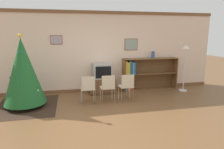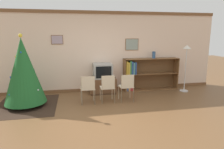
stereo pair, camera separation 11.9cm
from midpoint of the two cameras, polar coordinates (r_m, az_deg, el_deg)
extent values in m
plane|color=brown|center=(4.80, -1.31, -12.55)|extent=(24.00, 24.00, 0.00)
cube|color=beige|center=(6.84, -5.33, 6.40)|extent=(8.60, 0.08, 2.70)
cube|color=brown|center=(6.80, -5.48, 17.34)|extent=(8.60, 0.03, 0.10)
cube|color=brown|center=(7.03, -5.08, -4.26)|extent=(8.60, 0.03, 0.10)
cube|color=brown|center=(6.73, -16.13, 9.52)|extent=(0.38, 0.02, 0.29)
cube|color=#A893A3|center=(6.72, -16.14, 9.52)|extent=(0.34, 0.01, 0.26)
cube|color=brown|center=(7.04, 5.00, 8.56)|extent=(0.47, 0.02, 0.40)
cube|color=gray|center=(7.03, 5.03, 8.55)|extent=(0.43, 0.01, 0.37)
cube|color=#332319|center=(6.05, -23.81, -8.32)|extent=(1.63, 1.84, 0.01)
cylinder|color=maroon|center=(6.04, -23.85, -7.83)|extent=(0.36, 0.36, 0.10)
cone|color=#1E5B28|center=(5.81, -24.59, 0.88)|extent=(1.10, 1.10, 1.76)
sphere|color=yellow|center=(5.73, -25.38, 10.06)|extent=(0.10, 0.10, 0.10)
sphere|color=gold|center=(5.75, -26.42, 4.52)|extent=(0.05, 0.05, 0.05)
sphere|color=red|center=(5.99, -27.34, -1.15)|extent=(0.05, 0.05, 0.05)
sphere|color=red|center=(6.03, -28.05, -3.86)|extent=(0.05, 0.05, 0.05)
sphere|color=#1E4CB2|center=(5.86, -27.54, -0.85)|extent=(0.06, 0.06, 0.06)
sphere|color=silver|center=(5.65, -20.98, -4.28)|extent=(0.05, 0.05, 0.05)
sphere|color=#1E4CB2|center=(5.72, -27.86, -5.28)|extent=(0.04, 0.04, 0.04)
sphere|color=#1E4CB2|center=(5.63, -25.25, 5.69)|extent=(0.04, 0.04, 0.04)
cube|color=#4C311E|center=(6.78, -3.31, -5.05)|extent=(0.83, 0.53, 0.05)
cube|color=brown|center=(6.71, -3.34, -2.94)|extent=(0.86, 0.55, 0.47)
cube|color=#9E9E99|center=(6.61, -3.39, 1.05)|extent=(0.61, 0.53, 0.48)
cube|color=black|center=(6.34, -3.01, 0.62)|extent=(0.50, 0.01, 0.38)
cube|color=beige|center=(5.73, -7.52, -3.99)|extent=(0.40, 0.40, 0.02)
cube|color=beige|center=(5.50, -7.40, -2.54)|extent=(0.35, 0.02, 0.38)
cylinder|color=beige|center=(5.96, -9.35, -5.66)|extent=(0.02, 0.02, 0.42)
cylinder|color=beige|center=(5.98, -5.89, -5.49)|extent=(0.02, 0.02, 0.42)
cylinder|color=beige|center=(5.61, -9.15, -6.73)|extent=(0.02, 0.02, 0.42)
cylinder|color=beige|center=(5.64, -5.47, -6.54)|extent=(0.02, 0.02, 0.42)
cylinder|color=beige|center=(5.56, -9.21, -4.79)|extent=(0.02, 0.02, 0.82)
cylinder|color=beige|center=(5.58, -5.51, -4.61)|extent=(0.02, 0.02, 0.82)
cube|color=beige|center=(5.80, -1.95, -3.71)|extent=(0.40, 0.40, 0.02)
cube|color=beige|center=(5.57, -1.60, -2.26)|extent=(0.35, 0.02, 0.38)
cylinder|color=beige|center=(6.01, -3.94, -5.38)|extent=(0.02, 0.02, 0.42)
cylinder|color=beige|center=(6.07, -0.56, -5.18)|extent=(0.02, 0.02, 0.42)
cylinder|color=beige|center=(5.67, -3.40, -6.42)|extent=(0.02, 0.02, 0.42)
cylinder|color=beige|center=(5.73, 0.18, -6.19)|extent=(0.02, 0.02, 0.42)
cylinder|color=beige|center=(5.61, -3.43, -4.50)|extent=(0.02, 0.02, 0.82)
cylinder|color=beige|center=(5.67, 0.18, -4.29)|extent=(0.02, 0.02, 0.82)
cube|color=beige|center=(5.93, 3.44, -3.40)|extent=(0.40, 0.40, 0.02)
cube|color=beige|center=(5.70, 3.99, -1.96)|extent=(0.35, 0.02, 0.38)
cylinder|color=beige|center=(6.11, 1.33, -5.06)|extent=(0.02, 0.02, 0.42)
cylinder|color=beige|center=(6.20, 4.57, -4.85)|extent=(0.02, 0.02, 0.42)
cylinder|color=beige|center=(5.78, 2.17, -6.06)|extent=(0.02, 0.02, 0.42)
cylinder|color=beige|center=(5.87, 5.59, -5.81)|extent=(0.02, 0.02, 0.42)
cylinder|color=beige|center=(5.72, 2.19, -4.17)|extent=(0.02, 0.02, 0.82)
cylinder|color=beige|center=(5.82, 5.63, -3.95)|extent=(0.02, 0.02, 0.82)
cube|color=brown|center=(6.91, 2.85, -0.16)|extent=(0.02, 0.36, 1.12)
cube|color=brown|center=(7.64, 17.06, 0.47)|extent=(0.02, 0.36, 1.12)
cube|color=brown|center=(7.13, 10.48, 4.51)|extent=(1.96, 0.36, 0.02)
cube|color=brown|center=(7.34, 10.16, -4.03)|extent=(1.96, 0.36, 0.02)
cube|color=brown|center=(7.21, 10.32, 0.35)|extent=(1.92, 0.36, 0.02)
cube|color=brown|center=(7.37, 9.80, 0.43)|extent=(1.96, 0.01, 1.12)
cube|color=#756047|center=(6.95, 3.32, -3.00)|extent=(0.04, 0.25, 0.39)
cube|color=#2D4C93|center=(6.94, 3.74, -2.78)|extent=(0.04, 0.21, 0.45)
cube|color=orange|center=(6.94, 4.15, -2.50)|extent=(0.05, 0.20, 0.52)
cube|color=#B73333|center=(6.98, 4.50, -2.90)|extent=(0.04, 0.23, 0.41)
cube|color=#B73333|center=(7.01, 4.94, -2.41)|extent=(0.06, 0.29, 0.51)
cube|color=gold|center=(6.82, 3.49, 1.89)|extent=(0.06, 0.24, 0.45)
cube|color=gold|center=(6.85, 4.03, 1.78)|extent=(0.07, 0.25, 0.42)
cube|color=#337547|center=(6.85, 4.54, 1.98)|extent=(0.05, 0.22, 0.47)
cube|color=#2D4C93|center=(6.87, 4.99, 1.89)|extent=(0.04, 0.22, 0.44)
cube|color=teal|center=(6.88, 5.48, 1.76)|extent=(0.06, 0.21, 0.41)
cube|color=#2D4C93|center=(6.92, 5.90, 1.85)|extent=(0.04, 0.26, 0.42)
cylinder|color=#335684|center=(7.18, 11.14, 5.51)|extent=(0.11, 0.11, 0.23)
torus|color=#335684|center=(7.16, 11.17, 6.42)|extent=(0.10, 0.10, 0.02)
cylinder|color=silver|center=(7.43, 19.12, -4.28)|extent=(0.28, 0.28, 0.03)
cylinder|color=silver|center=(7.28, 19.50, 1.29)|extent=(0.03, 0.03, 1.44)
cone|color=white|center=(7.19, 19.92, 7.43)|extent=(0.28, 0.28, 0.12)
camera|label=1|loc=(0.06, -90.58, -0.12)|focal=32.00mm
camera|label=2|loc=(0.06, 89.42, 0.12)|focal=32.00mm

